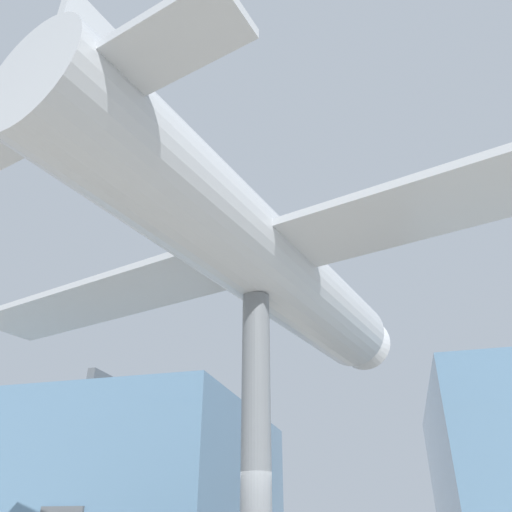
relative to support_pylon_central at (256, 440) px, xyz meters
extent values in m
cube|color=slate|center=(-9.82, 15.88, 0.48)|extent=(10.80, 14.75, 7.16)
cube|color=#51565B|center=(-9.82, 15.88, 4.36)|extent=(0.36, 14.01, 0.60)
cylinder|color=slate|center=(0.00, 0.00, 0.00)|extent=(0.61, 0.61, 6.19)
cylinder|color=#B2B7BC|center=(0.00, 0.00, 4.17)|extent=(5.54, 12.86, 2.14)
cube|color=#B2B7BC|center=(0.00, 0.00, 4.17)|extent=(19.11, 7.38, 0.18)
cube|color=#B2B7BC|center=(-1.53, -5.40, 4.33)|extent=(6.20, 2.64, 0.18)
cube|color=#B2B7BC|center=(-1.53, -5.40, 5.39)|extent=(0.47, 1.11, 2.02)
cone|color=#B2B7BC|center=(1.90, 6.70, 4.17)|extent=(2.07, 1.62, 1.82)
sphere|color=black|center=(2.11, 7.44, 4.17)|extent=(0.44, 0.44, 0.44)
camera|label=1|loc=(2.67, -10.09, -1.57)|focal=35.00mm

